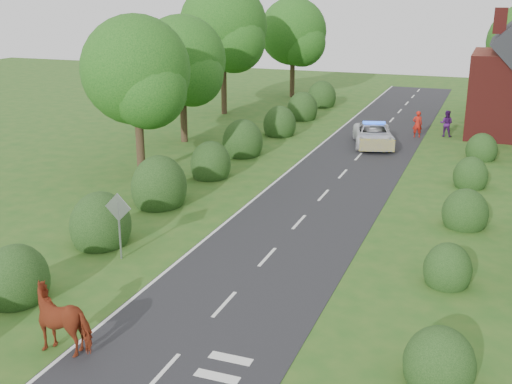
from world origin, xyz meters
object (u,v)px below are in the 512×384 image
at_px(police_van, 373,135).
at_px(pedestrian_purple, 446,123).
at_px(cow, 66,322).
at_px(road_sign, 119,216).
at_px(pedestrian_red, 417,124).

height_order(police_van, pedestrian_purple, pedestrian_purple).
bearing_deg(pedestrian_purple, police_van, 53.70).
relative_size(cow, police_van, 0.39).
xyz_separation_m(road_sign, cow, (1.93, -5.82, -0.88)).
distance_m(road_sign, pedestrian_red, 25.74).
bearing_deg(pedestrian_red, pedestrian_purple, -170.55).
height_order(cow, pedestrian_purple, pedestrian_purple).
bearing_deg(police_van, pedestrian_purple, 31.71).
xyz_separation_m(cow, pedestrian_red, (5.60, 30.43, 0.12)).
bearing_deg(pedestrian_purple, cow, 83.06).
distance_m(cow, police_van, 27.19).
xyz_separation_m(road_sign, police_van, (5.25, 21.16, -0.95)).
distance_m(road_sign, pedestrian_purple, 27.24).
height_order(road_sign, police_van, road_sign).
height_order(cow, pedestrian_red, pedestrian_red).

